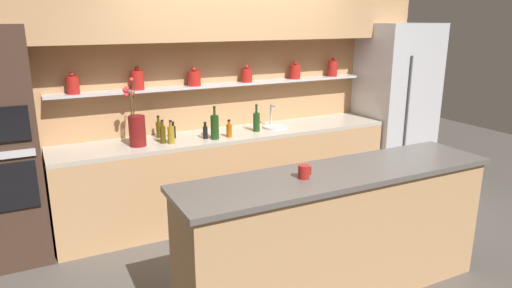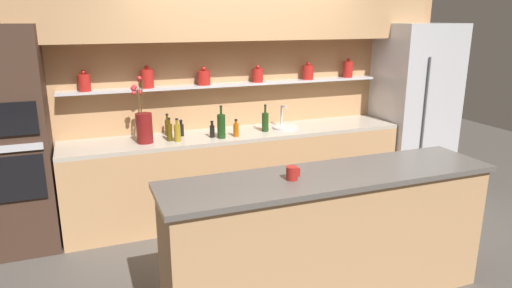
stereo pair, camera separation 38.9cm
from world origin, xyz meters
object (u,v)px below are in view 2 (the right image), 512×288
(bottle_sauce_2, at_px, (181,129))
(sink_fixture, at_px, (285,126))
(coffee_mug, at_px, (292,173))
(bottle_sauce_5, at_px, (212,130))
(flower_vase, at_px, (144,125))
(bottle_wine_4, at_px, (221,126))
(bottle_oil_6, at_px, (177,132))
(bottle_oil_1, at_px, (170,132))
(bottle_wine_0, at_px, (265,122))
(refrigerator, at_px, (414,109))
(bottle_sauce_3, at_px, (236,129))
(bottle_oil_7, at_px, (168,127))
(oven_tower, at_px, (11,142))

(bottle_sauce_2, bearing_deg, sink_fixture, -3.53)
(sink_fixture, relative_size, coffee_mug, 2.75)
(sink_fixture, relative_size, bottle_sauce_5, 1.62)
(flower_vase, relative_size, bottle_sauce_2, 3.82)
(sink_fixture, xyz_separation_m, bottle_sauce_2, (-1.15, 0.07, 0.04))
(bottle_wine_4, relative_size, bottle_oil_6, 1.45)
(bottle_sauce_2, bearing_deg, bottle_oil_1, -134.59)
(coffee_mug, bearing_deg, bottle_sauce_2, 101.56)
(bottle_wine_0, height_order, bottle_oil_1, bottle_wine_0)
(refrigerator, height_order, bottle_oil_6, refrigerator)
(bottle_wine_4, height_order, bottle_sauce_5, bottle_wine_4)
(refrigerator, relative_size, sink_fixture, 7.33)
(bottle_sauce_3, distance_m, bottle_oil_7, 0.72)
(bottle_wine_0, xyz_separation_m, bottle_oil_1, (-1.04, -0.02, -0.01))
(bottle_oil_1, distance_m, bottle_sauce_3, 0.68)
(bottle_sauce_2, relative_size, bottle_wine_4, 0.50)
(bottle_sauce_3, relative_size, bottle_wine_4, 0.54)
(flower_vase, bearing_deg, bottle_oil_1, -4.26)
(refrigerator, bearing_deg, oven_tower, 179.53)
(oven_tower, relative_size, sink_fixture, 7.39)
(refrigerator, relative_size, bottle_sauce_3, 11.19)
(bottle_sauce_2, relative_size, bottle_sauce_3, 0.93)
(oven_tower, xyz_separation_m, bottle_oil_6, (1.49, -0.12, -0.02))
(bottle_sauce_5, bearing_deg, bottle_oil_1, 177.22)
(bottle_wine_4, bearing_deg, refrigerator, 2.61)
(bottle_sauce_3, bearing_deg, refrigerator, 2.66)
(bottle_oil_6, bearing_deg, sink_fixture, 6.04)
(bottle_sauce_2, distance_m, bottle_sauce_3, 0.57)
(bottle_sauce_5, bearing_deg, bottle_wine_4, -37.77)
(bottle_sauce_3, bearing_deg, bottle_wine_0, 15.23)
(bottle_oil_6, bearing_deg, flower_vase, 167.67)
(sink_fixture, bearing_deg, bottle_sauce_3, -165.86)
(bottle_sauce_3, distance_m, coffee_mug, 1.65)
(bottle_wine_0, bearing_deg, flower_vase, -179.84)
(oven_tower, xyz_separation_m, bottle_oil_7, (1.44, 0.16, -0.02))
(oven_tower, relative_size, bottle_sauce_5, 11.94)
(sink_fixture, bearing_deg, bottle_sauce_5, -173.33)
(coffee_mug, bearing_deg, refrigerator, 35.02)
(bottle_oil_1, bearing_deg, bottle_sauce_3, -6.60)
(oven_tower, distance_m, bottle_oil_1, 1.42)
(bottle_oil_1, xyz_separation_m, coffee_mug, (0.53, -1.72, 0.05))
(flower_vase, bearing_deg, bottle_sauce_2, 18.69)
(bottle_wine_0, height_order, bottle_sauce_5, bottle_wine_0)
(flower_vase, bearing_deg, bottle_wine_4, -7.62)
(flower_vase, distance_m, bottle_sauce_3, 0.93)
(oven_tower, xyz_separation_m, bottle_sauce_2, (1.57, 0.08, -0.04))
(refrigerator, bearing_deg, bottle_sauce_5, -178.84)
(bottle_oil_6, height_order, bottle_oil_7, bottle_oil_6)
(bottle_wine_0, relative_size, bottle_oil_7, 1.28)
(bottle_sauce_3, bearing_deg, bottle_sauce_2, 156.35)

